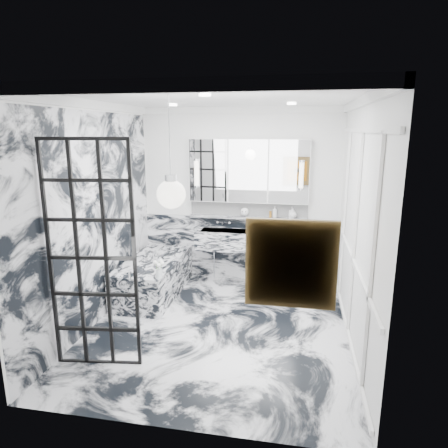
% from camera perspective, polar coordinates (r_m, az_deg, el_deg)
% --- Properties ---
extents(floor, '(3.60, 3.60, 0.00)m').
position_cam_1_polar(floor, '(5.24, -0.86, -14.58)').
color(floor, silver).
rests_on(floor, ground).
extents(ceiling, '(3.60, 3.60, 0.00)m').
position_cam_1_polar(ceiling, '(4.65, -0.98, 17.59)').
color(ceiling, white).
rests_on(ceiling, wall_back).
extents(wall_back, '(3.60, 0.00, 3.60)m').
position_cam_1_polar(wall_back, '(6.49, 2.23, 3.97)').
color(wall_back, white).
rests_on(wall_back, floor).
extents(wall_front, '(3.60, 0.00, 3.60)m').
position_cam_1_polar(wall_front, '(3.08, -7.59, -6.81)').
color(wall_front, white).
rests_on(wall_front, floor).
extents(wall_left, '(0.00, 3.60, 3.60)m').
position_cam_1_polar(wall_left, '(5.30, -18.14, 1.18)').
color(wall_left, white).
rests_on(wall_left, floor).
extents(wall_right, '(0.00, 3.60, 3.60)m').
position_cam_1_polar(wall_right, '(4.71, 18.53, -0.30)').
color(wall_right, white).
rests_on(wall_right, floor).
extents(marble_clad_back, '(3.18, 0.05, 1.05)m').
position_cam_1_polar(marble_clad_back, '(6.67, 2.13, -3.50)').
color(marble_clad_back, silver).
rests_on(marble_clad_back, floor).
extents(marble_clad_left, '(0.02, 3.56, 2.68)m').
position_cam_1_polar(marble_clad_left, '(5.30, -17.95, 0.55)').
color(marble_clad_left, silver).
rests_on(marble_clad_left, floor).
extents(panel_molding, '(0.03, 3.40, 2.30)m').
position_cam_1_polar(panel_molding, '(4.73, 18.20, -1.47)').
color(panel_molding, white).
rests_on(panel_molding, floor).
extents(soap_bottle_a, '(0.09, 0.09, 0.18)m').
position_cam_1_polar(soap_bottle_a, '(6.39, 7.26, 1.73)').
color(soap_bottle_a, '#8C5919').
rests_on(soap_bottle_a, ledge).
extents(soap_bottle_b, '(0.09, 0.09, 0.19)m').
position_cam_1_polar(soap_bottle_b, '(6.38, 9.66, 1.64)').
color(soap_bottle_b, '#4C4C51').
rests_on(soap_bottle_b, ledge).
extents(soap_bottle_c, '(0.13, 0.13, 0.16)m').
position_cam_1_polar(soap_bottle_c, '(6.38, 9.78, 1.53)').
color(soap_bottle_c, silver).
rests_on(soap_bottle_c, ledge).
extents(face_pot, '(0.13, 0.13, 0.13)m').
position_cam_1_polar(face_pot, '(6.44, 2.96, 1.75)').
color(face_pot, white).
rests_on(face_pot, ledge).
extents(amber_bottle, '(0.04, 0.04, 0.10)m').
position_cam_1_polar(amber_bottle, '(6.40, 6.64, 1.39)').
color(amber_bottle, '#8C5919').
rests_on(amber_bottle, ledge).
extents(flower_vase, '(0.09, 0.09, 0.12)m').
position_cam_1_polar(flower_vase, '(5.36, -9.26, -6.97)').
color(flower_vase, silver).
rests_on(flower_vase, bathtub).
extents(crittall_door, '(0.88, 0.15, 2.37)m').
position_cam_1_polar(crittall_door, '(4.28, -18.35, -4.62)').
color(crittall_door, black).
rests_on(crittall_door, floor).
extents(artwork, '(0.56, 0.05, 0.56)m').
position_cam_1_polar(artwork, '(2.94, 9.53, -5.65)').
color(artwork, '#B97412').
rests_on(artwork, wall_front).
extents(pendant_light, '(0.25, 0.25, 0.25)m').
position_cam_1_polar(pendant_light, '(3.51, -7.55, 4.22)').
color(pendant_light, white).
rests_on(pendant_light, ceiling).
extents(trough_sink, '(1.60, 0.45, 0.30)m').
position_cam_1_polar(trough_sink, '(6.38, 3.19, -2.37)').
color(trough_sink, silver).
rests_on(trough_sink, wall_back).
extents(ledge, '(1.90, 0.14, 0.04)m').
position_cam_1_polar(ledge, '(6.46, 3.42, 0.93)').
color(ledge, silver).
rests_on(ledge, wall_back).
extents(subway_tile, '(1.90, 0.03, 0.23)m').
position_cam_1_polar(subway_tile, '(6.49, 3.50, 2.21)').
color(subway_tile, white).
rests_on(subway_tile, wall_back).
extents(mirror_cabinet, '(1.90, 0.16, 1.00)m').
position_cam_1_polar(mirror_cabinet, '(6.35, 3.51, 7.56)').
color(mirror_cabinet, white).
rests_on(mirror_cabinet, wall_back).
extents(sconce_left, '(0.07, 0.07, 0.40)m').
position_cam_1_polar(sconce_left, '(6.41, -3.95, 7.26)').
color(sconce_left, white).
rests_on(sconce_left, mirror_cabinet).
extents(sconce_right, '(0.07, 0.07, 0.40)m').
position_cam_1_polar(sconce_right, '(6.21, 10.98, 6.85)').
color(sconce_right, white).
rests_on(sconce_right, mirror_cabinet).
extents(bathtub, '(0.75, 1.65, 0.55)m').
position_cam_1_polar(bathtub, '(6.22, -9.97, -7.39)').
color(bathtub, silver).
rests_on(bathtub, floor).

